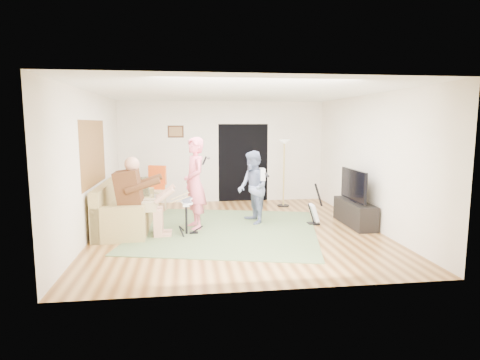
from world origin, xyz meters
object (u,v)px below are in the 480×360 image
drum_kit (186,219)px  sofa (122,213)px  singer (195,183)px  guitar_spare (314,213)px  dining_chair (154,195)px  tv_cabinet (355,213)px  television (354,185)px  guitarist (253,187)px  torchiere_lamp (284,161)px

drum_kit → sofa: bearing=153.5°
singer → guitar_spare: singer is taller
singer → guitar_spare: size_ratio=2.11×
singer → dining_chair: bearing=-167.4°
drum_kit → tv_cabinet: drum_kit is taller
television → singer: bearing=177.2°
guitarist → dining_chair: bearing=-134.9°
singer → torchiere_lamp: 3.01m
drum_kit → singer: 0.78m
sofa → tv_cabinet: (4.80, -0.37, -0.06)m
drum_kit → dining_chair: dining_chair is taller
television → sofa: bearing=175.5°
sofa → guitar_spare: (3.97, -0.22, -0.06)m
sofa → television: 4.80m
guitarist → drum_kit: bearing=-73.8°
dining_chair → tv_cabinet: size_ratio=0.78×
guitar_spare → guitarist: bearing=168.1°
guitarist → torchiere_lamp: size_ratio=0.91×
guitarist → torchiere_lamp: torchiere_lamp is taller
tv_cabinet → guitarist: bearing=168.7°
drum_kit → dining_chair: bearing=109.3°
singer → tv_cabinet: size_ratio=1.32×
guitarist → tv_cabinet: size_ratio=1.10×
guitarist → guitar_spare: bearing=67.9°
guitarist → television: size_ratio=1.33×
guitarist → torchiere_lamp: 2.02m
tv_cabinet → torchiere_lamp: bearing=116.1°
guitar_spare → television: 1.00m
guitar_spare → tv_cabinet: bearing=-10.3°
guitar_spare → dining_chair: (-3.44, 1.77, 0.14)m
torchiere_lamp → singer: bearing=-140.1°
sofa → guitarist: bearing=1.0°
guitarist → torchiere_lamp: (1.08, 1.67, 0.40)m
sofa → torchiere_lamp: torchiere_lamp is taller
guitar_spare → torchiere_lamp: 2.15m
television → torchiere_lamp: bearing=115.0°
guitarist → dining_chair: (-2.17, 1.51, -0.38)m
guitarist → dining_chair: guitarist is taller
torchiere_lamp → tv_cabinet: torchiere_lamp is taller
sofa → torchiere_lamp: (3.78, 1.71, 0.86)m
drum_kit → television: size_ratio=0.59×
dining_chair → television: (4.22, -1.93, 0.46)m
drum_kit → torchiere_lamp: bearing=43.6°
singer → tv_cabinet: (3.32, -0.16, -0.67)m
sofa → dining_chair: 1.64m
sofa → tv_cabinet: size_ratio=1.62×
guitarist → tv_cabinet: bearing=68.5°
guitar_spare → torchiere_lamp: torchiere_lamp is taller
guitarist → sofa: bearing=-99.2°
guitarist → dining_chair: size_ratio=1.41×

